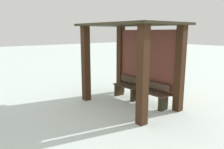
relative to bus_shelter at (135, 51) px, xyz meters
name	(u,v)px	position (x,y,z in m)	size (l,w,h in m)	color
ground_plane	(129,105)	(0.00, -0.21, -1.62)	(60.00, 60.00, 0.00)	silver
bus_shelter	(135,51)	(0.00, 0.00, 0.00)	(2.91, 1.93, 2.41)	#362012
bench_left_inside	(127,89)	(-0.55, 0.24, -1.31)	(1.00, 0.39, 0.71)	#403423
bench_center_inside	(153,96)	(0.55, 0.24, -1.31)	(1.00, 0.35, 0.71)	#473427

